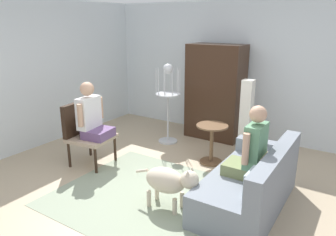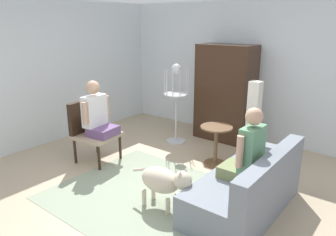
% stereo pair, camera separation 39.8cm
% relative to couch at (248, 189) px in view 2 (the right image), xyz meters
% --- Properties ---
extents(ground_plane, '(6.63, 6.63, 0.00)m').
position_rel_couch_xyz_m(ground_plane, '(-1.20, -0.33, -0.29)').
color(ground_plane, tan).
extents(back_wall, '(6.13, 0.12, 2.60)m').
position_rel_couch_xyz_m(back_wall, '(-1.20, 2.47, 1.01)').
color(back_wall, silver).
rests_on(back_wall, ground).
extents(left_wall, '(0.12, 6.08, 2.60)m').
position_rel_couch_xyz_m(left_wall, '(-4.02, -0.03, 1.01)').
color(left_wall, silver).
rests_on(left_wall, ground).
extents(area_rug, '(2.66, 2.08, 0.01)m').
position_rel_couch_xyz_m(area_rug, '(-1.04, -0.50, -0.28)').
color(area_rug, gray).
rests_on(area_rug, ground).
extents(couch, '(0.84, 1.70, 0.79)m').
position_rel_couch_xyz_m(couch, '(0.00, 0.00, 0.00)').
color(couch, slate).
rests_on(couch, ground).
extents(armchair, '(0.69, 0.69, 0.99)m').
position_rel_couch_xyz_m(armchair, '(-2.68, -0.20, 0.28)').
color(armchair, black).
rests_on(armchair, ground).
extents(person_on_couch, '(0.45, 0.53, 0.88)m').
position_rel_couch_xyz_m(person_on_couch, '(-0.03, -0.02, 0.48)').
color(person_on_couch, olive).
extents(person_on_armchair, '(0.49, 0.57, 0.86)m').
position_rel_couch_xyz_m(person_on_armchair, '(-2.52, -0.18, 0.53)').
color(person_on_armchair, '#664976').
extents(round_end_table, '(0.50, 0.50, 0.64)m').
position_rel_couch_xyz_m(round_end_table, '(-0.97, 0.90, 0.09)').
color(round_end_table, brown).
rests_on(round_end_table, ground).
extents(dog, '(0.87, 0.33, 0.60)m').
position_rel_couch_xyz_m(dog, '(-0.82, -0.60, 0.08)').
color(dog, beige).
rests_on(dog, ground).
extents(bird_cage_stand, '(0.46, 0.46, 1.48)m').
position_rel_couch_xyz_m(bird_cage_stand, '(-2.08, 1.31, 0.57)').
color(bird_cage_stand, silver).
rests_on(bird_cage_stand, ground).
extents(column_lamp, '(0.20, 0.20, 1.30)m').
position_rel_couch_xyz_m(column_lamp, '(-0.65, 1.51, 0.36)').
color(column_lamp, '#4C4742').
rests_on(column_lamp, ground).
extents(armoire_cabinet, '(1.05, 0.56, 1.81)m').
position_rel_couch_xyz_m(armoire_cabinet, '(-1.47, 2.06, 0.62)').
color(armoire_cabinet, '#382316').
rests_on(armoire_cabinet, ground).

